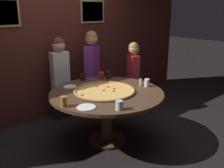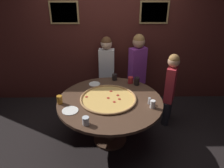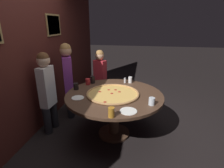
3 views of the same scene
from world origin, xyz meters
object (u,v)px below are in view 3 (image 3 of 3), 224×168
at_px(drink_cup_centre_back, 130,80).
at_px(condiment_shaker, 125,80).
at_px(diner_side_left, 68,76).
at_px(dining_table, 114,102).
at_px(drink_cup_beside_pizza, 76,86).
at_px(diner_side_right, 100,76).
at_px(diner_far_left, 47,88).
at_px(white_plate_left_side, 128,111).
at_px(white_plate_near_front, 78,98).
at_px(drink_cup_near_left, 111,112).
at_px(giant_pizza, 113,94).
at_px(drink_cup_far_left, 152,101).
at_px(drink_cup_front_edge, 93,80).
at_px(drink_cup_near_right, 88,82).

relative_size(drink_cup_centre_back, condiment_shaker, 1.15).
bearing_deg(diner_side_left, dining_table, 35.45).
xyz_separation_m(drink_cup_beside_pizza, diner_side_right, (0.92, -0.19, -0.08)).
bearing_deg(diner_side_left, diner_far_left, -39.44).
distance_m(white_plate_left_side, condiment_shaker, 1.10).
bearing_deg(white_plate_near_front, drink_cup_beside_pizza, 24.45).
bearing_deg(dining_table, diner_far_left, 92.94).
relative_size(drink_cup_centre_back, drink_cup_near_left, 0.91).
relative_size(giant_pizza, diner_side_right, 0.65).
height_order(drink_cup_beside_pizza, drink_cup_centre_back, drink_cup_centre_back).
relative_size(drink_cup_beside_pizza, condiment_shaker, 1.12).
bearing_deg(giant_pizza, drink_cup_far_left, -115.14).
height_order(giant_pizza, diner_side_left, diner_side_left).
height_order(drink_cup_front_edge, white_plate_near_front, drink_cup_front_edge).
bearing_deg(drink_cup_far_left, drink_cup_front_edge, 54.57).
xyz_separation_m(drink_cup_near_right, condiment_shaker, (0.21, -0.65, -0.01)).
height_order(giant_pizza, white_plate_left_side, giant_pizza).
distance_m(drink_cup_centre_back, diner_side_right, 0.80).
xyz_separation_m(drink_cup_far_left, diner_far_left, (0.24, 1.67, -0.01)).
distance_m(drink_cup_beside_pizza, drink_cup_front_edge, 0.40).
bearing_deg(diner_side_right, drink_cup_front_edge, -65.06).
height_order(dining_table, condiment_shaker, condiment_shaker).
bearing_deg(drink_cup_near_left, dining_table, 6.58).
distance_m(drink_cup_beside_pizza, drink_cup_near_left, 1.08).
xyz_separation_m(dining_table, drink_cup_near_left, (-0.71, -0.08, 0.20)).
bearing_deg(white_plate_left_side, drink_cup_centre_back, 3.28).
height_order(giant_pizza, drink_cup_beside_pizza, drink_cup_beside_pizza).
distance_m(dining_table, white_plate_near_front, 0.58).
relative_size(drink_cup_near_right, white_plate_left_side, 0.50).
height_order(drink_cup_centre_back, diner_side_left, diner_side_left).
relative_size(giant_pizza, white_plate_near_front, 4.51).
xyz_separation_m(drink_cup_far_left, diner_side_left, (0.80, 1.55, 0.03)).
height_order(drink_cup_near_left, white_plate_near_front, drink_cup_near_left).
bearing_deg(diner_side_right, dining_table, -39.58).
bearing_deg(condiment_shaker, dining_table, 168.75).
distance_m(giant_pizza, white_plate_left_side, 0.59).
bearing_deg(white_plate_near_front, dining_table, -63.47).
bearing_deg(diner_side_left, drink_cup_near_left, 14.07).
bearing_deg(drink_cup_beside_pizza, giant_pizza, -99.44).
bearing_deg(diner_side_right, giant_pizza, -40.91).
xyz_separation_m(diner_side_left, diner_far_left, (-0.57, 0.12, -0.04)).
distance_m(dining_table, drink_cup_near_left, 0.74).
xyz_separation_m(drink_cup_near_right, drink_cup_centre_back, (0.23, -0.74, 0.00)).
relative_size(drink_cup_near_left, diner_side_left, 0.08).
bearing_deg(diner_side_left, drink_cup_beside_pizza, 10.25).
distance_m(drink_cup_front_edge, diner_side_right, 0.57).
bearing_deg(dining_table, white_plate_near_front, 116.53).
relative_size(giant_pizza, drink_cup_beside_pizza, 7.61).
height_order(dining_table, white_plate_left_side, white_plate_left_side).
relative_size(giant_pizza, drink_cup_near_right, 7.50).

